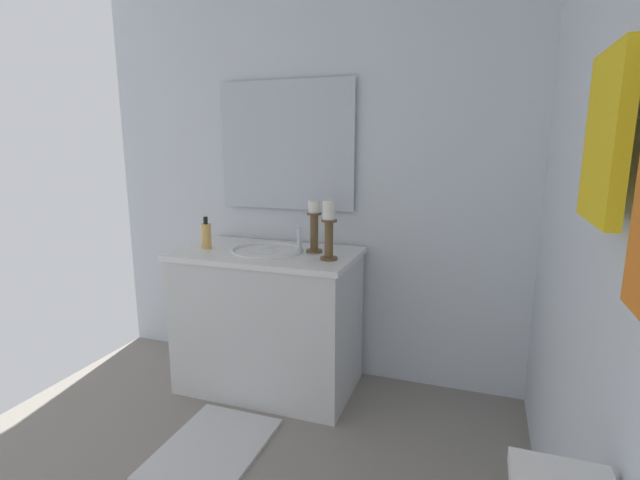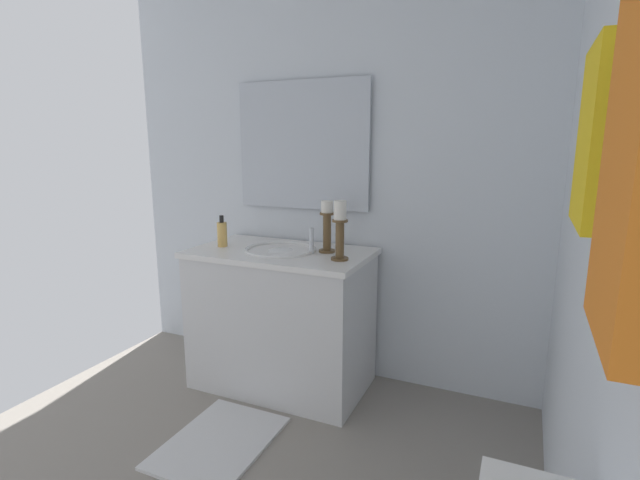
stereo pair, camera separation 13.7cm
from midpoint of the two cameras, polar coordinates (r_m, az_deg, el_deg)
name	(u,v)px [view 1 (the left image)]	position (r m, az deg, el deg)	size (l,w,h in m)	color
wall_back	(625,212)	(1.24, 30.64, 2.97)	(2.71, 0.04, 2.45)	silver
wall_left	(306,170)	(2.77, -3.13, 8.48)	(0.04, 2.60, 2.45)	silver
vanity_cabinet	(269,320)	(2.70, -7.75, -9.63)	(0.58, 1.00, 0.80)	silver
sink_basin	(267,258)	(2.59, -7.95, -2.19)	(0.40, 0.40, 0.24)	white
mirror	(286,146)	(2.77, -5.65, 11.39)	(0.02, 0.83, 0.74)	silver
candle_holder_tall	(329,228)	(2.34, -0.57, 1.42)	(0.09, 0.09, 0.30)	brown
candle_holder_short	(314,225)	(2.51, -2.27, 1.77)	(0.09, 0.09, 0.28)	brown
soap_bottle	(206,235)	(2.71, -15.15, 0.54)	(0.06, 0.06, 0.18)	#E5B259
towel_near_vanity	(606,137)	(1.12, 28.60, 10.94)	(0.28, 0.03, 0.35)	yellow
bath_mat	(212,448)	(2.41, -14.77, -23.36)	(0.60, 0.44, 0.02)	silver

